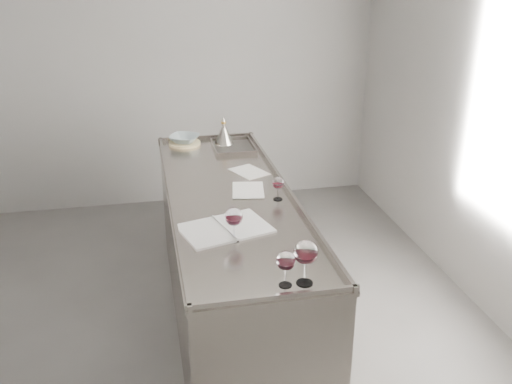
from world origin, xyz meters
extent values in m
cube|color=#504D4B|center=(0.00, 0.00, -0.01)|extent=(4.50, 5.00, 0.02)
cube|color=gray|center=(0.00, 2.51, 1.40)|extent=(4.50, 0.02, 2.80)
cube|color=gray|center=(0.50, 0.30, 0.46)|extent=(0.75, 2.40, 0.92)
cube|color=gray|center=(0.50, 0.30, 0.93)|extent=(0.77, 2.42, 0.02)
cube|color=gray|center=(0.50, -0.89, 0.96)|extent=(0.77, 0.02, 0.03)
cube|color=gray|center=(0.50, 1.49, 0.96)|extent=(0.77, 0.02, 0.03)
cube|color=gray|center=(0.14, 0.30, 0.96)|extent=(0.02, 2.42, 0.03)
cube|color=gray|center=(0.86, 0.30, 0.96)|extent=(0.02, 2.42, 0.03)
cube|color=#595654|center=(0.68, 1.22, 0.94)|extent=(0.30, 0.38, 0.01)
cylinder|color=white|center=(0.42, -0.30, 0.94)|extent=(0.07, 0.07, 0.00)
cylinder|color=white|center=(0.42, -0.30, 0.99)|extent=(0.01, 0.01, 0.09)
ellipsoid|color=white|center=(0.42, -0.30, 1.08)|extent=(0.09, 0.09, 0.10)
cylinder|color=#3C0813|center=(0.42, -0.30, 1.05)|extent=(0.07, 0.07, 0.02)
cylinder|color=white|center=(0.58, -0.78, 0.94)|extent=(0.06, 0.06, 0.00)
cylinder|color=white|center=(0.58, -0.78, 0.98)|extent=(0.01, 0.01, 0.08)
ellipsoid|color=white|center=(0.58, -0.78, 1.07)|extent=(0.09, 0.09, 0.09)
cylinder|color=#37070F|center=(0.58, -0.78, 1.05)|extent=(0.06, 0.06, 0.02)
cylinder|color=white|center=(0.67, -0.78, 0.94)|extent=(0.08, 0.08, 0.00)
cylinder|color=white|center=(0.67, -0.78, 1.00)|extent=(0.01, 0.01, 0.10)
ellipsoid|color=white|center=(0.67, -0.78, 1.10)|extent=(0.11, 0.11, 0.12)
cylinder|color=#34070D|center=(0.67, -0.78, 1.07)|extent=(0.08, 0.08, 0.02)
cylinder|color=white|center=(0.78, 0.18, 0.94)|extent=(0.06, 0.06, 0.00)
cylinder|color=white|center=(0.78, 0.18, 0.98)|extent=(0.01, 0.01, 0.07)
ellipsoid|color=white|center=(0.78, 0.18, 1.05)|extent=(0.07, 0.07, 0.08)
cylinder|color=#33070E|center=(0.78, 0.18, 1.03)|extent=(0.05, 0.05, 0.02)
cube|color=silver|center=(0.28, -0.20, 0.95)|extent=(0.31, 0.37, 0.01)
cube|color=silver|center=(0.51, -0.13, 0.95)|extent=(0.31, 0.37, 0.01)
cylinder|color=white|center=(0.40, -0.17, 0.95)|extent=(0.10, 0.32, 0.01)
cube|color=silver|center=(0.69, 0.68, 0.94)|extent=(0.28, 0.31, 0.00)
cube|color=silver|center=(0.62, 0.35, 0.94)|extent=(0.24, 0.31, 0.00)
cylinder|color=beige|center=(0.32, 1.38, 0.95)|extent=(0.31, 0.31, 0.02)
imported|color=#97AAB0|center=(0.32, 1.38, 0.99)|extent=(0.30, 0.30, 0.06)
cone|color=gray|center=(0.62, 1.34, 1.01)|extent=(0.15, 0.15, 0.13)
cylinder|color=gray|center=(0.62, 1.34, 1.09)|extent=(0.03, 0.03, 0.03)
cylinder|color=#A87A2E|center=(0.62, 1.34, 1.11)|extent=(0.04, 0.04, 0.02)
cone|color=gray|center=(0.62, 1.34, 1.14)|extent=(0.03, 0.03, 0.04)
camera|label=1|loc=(0.00, -2.92, 2.32)|focal=40.00mm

